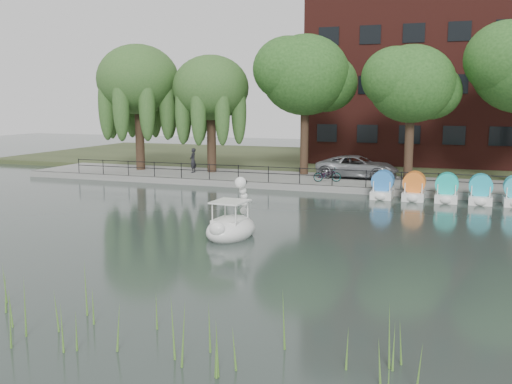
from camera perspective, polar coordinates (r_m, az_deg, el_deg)
The scene contains 16 objects.
ground_plane at distance 22.48m, azimuth -4.66°, elevation -4.71°, with size 120.00×120.00×0.00m, color #333D39.
promenade at distance 37.35m, azimuth 5.50°, elevation 1.09°, with size 40.00×6.00×0.40m, color gray.
kerb at distance 34.53m, azimuth 4.29°, elevation 0.45°, with size 40.00×0.25×0.40m, color gray.
land_strip at distance 50.95m, azimuth 9.39°, elevation 3.10°, with size 60.00×22.00×0.36m, color #47512D.
railing at distance 34.59m, azimuth 4.40°, elevation 2.05°, with size 32.00×0.05×1.00m.
apartment_building at distance 50.05m, azimuth 17.78°, elevation 13.22°, with size 20.00×10.07×18.00m.
willow_left at distance 42.57m, azimuth -11.72°, elevation 10.91°, with size 5.88×5.88×9.01m.
willow_mid at distance 40.43m, azimuth -4.53°, elevation 10.29°, with size 5.32×5.32×8.15m.
broadleaf_center at distance 39.23m, azimuth 4.94°, elevation 11.52°, with size 6.00×6.00×9.25m.
broadleaf_right at distance 37.52m, azimuth 15.29°, elevation 10.32°, with size 5.40×5.40×8.32m.
minivan at distance 37.74m, azimuth 10.10°, elevation 2.66°, with size 6.05×2.78×1.68m, color gray.
bicycle at distance 35.71m, azimuth 7.15°, elevation 1.83°, with size 1.72×0.60×1.00m, color gray.
pedestrian at distance 40.17m, azimuth -6.32°, elevation 3.34°, with size 0.71×0.48×1.98m, color black.
swan_boat at distance 22.69m, azimuth -2.47°, elevation -3.25°, with size 1.89×2.87×2.31m.
pedal_boat_row at distance 32.38m, azimuth 20.02°, elevation 0.09°, with size 9.65×1.70×1.40m.
reed_bank at distance 13.41m, azimuth -13.86°, elevation -11.88°, with size 24.00×2.40×1.20m.
Camera 1 is at (9.06, -19.88, 5.32)m, focal length 40.00 mm.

